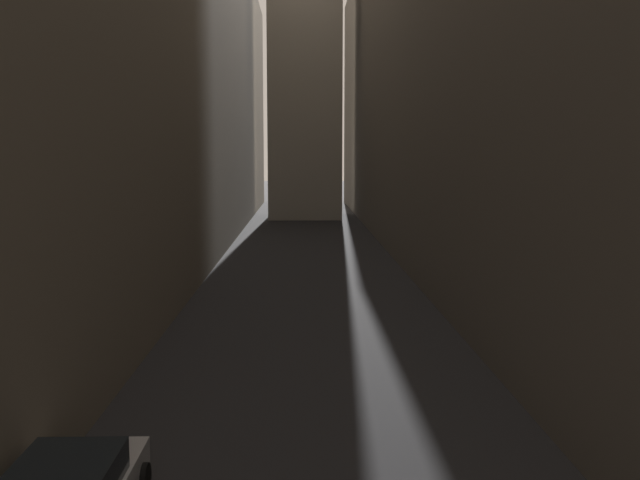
# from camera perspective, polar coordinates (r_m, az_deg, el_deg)

# --- Properties ---
(ground_plane) EXTENTS (264.00, 264.00, 0.00)m
(ground_plane) POSITION_cam_1_polar(r_m,az_deg,el_deg) (43.52, -1.00, -1.92)
(ground_plane) COLOR #232326
(building_block_left) EXTENTS (11.74, 108.00, 24.96)m
(building_block_left) POSITION_cam_1_polar(r_m,az_deg,el_deg) (46.70, -15.57, 13.79)
(building_block_left) COLOR #756B5B
(building_block_left) RESTS_ON ground
(building_block_right) EXTENTS (10.98, 108.00, 25.97)m
(building_block_right) POSITION_cam_1_polar(r_m,az_deg,el_deg) (46.84, 12.97, 14.47)
(building_block_right) COLOR #60594F
(building_block_right) RESTS_ON ground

